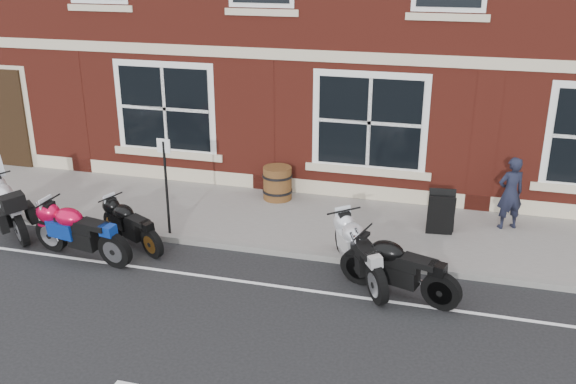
{
  "coord_description": "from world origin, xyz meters",
  "views": [
    {
      "loc": [
        3.46,
        -9.43,
        5.64
      ],
      "look_at": [
        0.41,
        1.6,
        1.26
      ],
      "focal_mm": 40.0,
      "sensor_mm": 36.0,
      "label": 1
    }
  ],
  "objects_px": {
    "moto_touring_silver": "(11,204)",
    "moto_naked_black": "(398,265)",
    "moto_sport_red": "(81,230)",
    "pedestrian_left": "(510,193)",
    "a_board_sign": "(441,213)",
    "parking_sign": "(166,180)",
    "moto_sport_black": "(132,223)",
    "moto_sport_silver": "(361,250)",
    "barrel_planter": "(277,183)"
  },
  "relations": [
    {
      "from": "parking_sign",
      "to": "moto_sport_silver",
      "type": "bearing_deg",
      "value": -6.11
    },
    {
      "from": "moto_sport_red",
      "to": "barrel_planter",
      "type": "xyz_separation_m",
      "value": [
        2.84,
        3.71,
        -0.09
      ]
    },
    {
      "from": "moto_touring_silver",
      "to": "barrel_planter",
      "type": "distance_m",
      "value": 5.79
    },
    {
      "from": "pedestrian_left",
      "to": "barrel_planter",
      "type": "height_order",
      "value": "pedestrian_left"
    },
    {
      "from": "parking_sign",
      "to": "moto_touring_silver",
      "type": "bearing_deg",
      "value": -167.53
    },
    {
      "from": "moto_sport_red",
      "to": "pedestrian_left",
      "type": "height_order",
      "value": "pedestrian_left"
    },
    {
      "from": "moto_sport_black",
      "to": "moto_sport_silver",
      "type": "xyz_separation_m",
      "value": [
        4.64,
        -0.16,
        0.09
      ]
    },
    {
      "from": "moto_touring_silver",
      "to": "moto_naked_black",
      "type": "relative_size",
      "value": 0.85
    },
    {
      "from": "moto_sport_black",
      "to": "barrel_planter",
      "type": "relative_size",
      "value": 2.28
    },
    {
      "from": "pedestrian_left",
      "to": "barrel_planter",
      "type": "relative_size",
      "value": 2.01
    },
    {
      "from": "moto_sport_red",
      "to": "moto_naked_black",
      "type": "relative_size",
      "value": 1.06
    },
    {
      "from": "moto_sport_red",
      "to": "parking_sign",
      "type": "relative_size",
      "value": 1.13
    },
    {
      "from": "moto_touring_silver",
      "to": "moto_sport_red",
      "type": "height_order",
      "value": "moto_touring_silver"
    },
    {
      "from": "moto_naked_black",
      "to": "barrel_planter",
      "type": "distance_m",
      "value": 4.73
    },
    {
      "from": "moto_touring_silver",
      "to": "pedestrian_left",
      "type": "relative_size",
      "value": 1.18
    },
    {
      "from": "moto_sport_red",
      "to": "moto_sport_silver",
      "type": "bearing_deg",
      "value": -72.93
    },
    {
      "from": "moto_touring_silver",
      "to": "moto_sport_red",
      "type": "relative_size",
      "value": 0.8
    },
    {
      "from": "moto_touring_silver",
      "to": "a_board_sign",
      "type": "xyz_separation_m",
      "value": [
        8.73,
        2.0,
        -0.04
      ]
    },
    {
      "from": "pedestrian_left",
      "to": "parking_sign",
      "type": "height_order",
      "value": "parking_sign"
    },
    {
      "from": "moto_sport_red",
      "to": "moto_touring_silver",
      "type": "bearing_deg",
      "value": 82.04
    },
    {
      "from": "moto_sport_black",
      "to": "moto_sport_silver",
      "type": "distance_m",
      "value": 4.64
    },
    {
      "from": "barrel_planter",
      "to": "parking_sign",
      "type": "height_order",
      "value": "parking_sign"
    },
    {
      "from": "moto_sport_silver",
      "to": "barrel_planter",
      "type": "xyz_separation_m",
      "value": [
        -2.48,
        3.14,
        -0.08
      ]
    },
    {
      "from": "parking_sign",
      "to": "moto_sport_black",
      "type": "bearing_deg",
      "value": -132.65
    },
    {
      "from": "moto_naked_black",
      "to": "pedestrian_left",
      "type": "height_order",
      "value": "pedestrian_left"
    },
    {
      "from": "moto_sport_red",
      "to": "pedestrian_left",
      "type": "xyz_separation_m",
      "value": [
        7.95,
        3.39,
        0.3
      ]
    },
    {
      "from": "moto_sport_black",
      "to": "parking_sign",
      "type": "distance_m",
      "value": 1.1
    },
    {
      "from": "moto_touring_silver",
      "to": "barrel_planter",
      "type": "xyz_separation_m",
      "value": [
        4.96,
        2.98,
        -0.1
      ]
    },
    {
      "from": "moto_touring_silver",
      "to": "moto_sport_red",
      "type": "bearing_deg",
      "value": -69.12
    },
    {
      "from": "moto_touring_silver",
      "to": "moto_sport_black",
      "type": "relative_size",
      "value": 1.04
    },
    {
      "from": "moto_naked_black",
      "to": "parking_sign",
      "type": "bearing_deg",
      "value": 96.54
    },
    {
      "from": "moto_touring_silver",
      "to": "moto_sport_silver",
      "type": "relative_size",
      "value": 0.9
    },
    {
      "from": "barrel_planter",
      "to": "pedestrian_left",
      "type": "bearing_deg",
      "value": -3.55
    },
    {
      "from": "pedestrian_left",
      "to": "a_board_sign",
      "type": "relative_size",
      "value": 1.72
    },
    {
      "from": "moto_naked_black",
      "to": "moto_touring_silver",
      "type": "bearing_deg",
      "value": 105.35
    },
    {
      "from": "pedestrian_left",
      "to": "a_board_sign",
      "type": "bearing_deg",
      "value": 0.66
    },
    {
      "from": "moto_sport_silver",
      "to": "parking_sign",
      "type": "bearing_deg",
      "value": 139.64
    },
    {
      "from": "moto_sport_red",
      "to": "moto_naked_black",
      "type": "distance_m",
      "value": 6.01
    },
    {
      "from": "moto_naked_black",
      "to": "parking_sign",
      "type": "relative_size",
      "value": 1.06
    },
    {
      "from": "moto_sport_black",
      "to": "a_board_sign",
      "type": "distance_m",
      "value": 6.26
    },
    {
      "from": "moto_sport_red",
      "to": "a_board_sign",
      "type": "bearing_deg",
      "value": -56.59
    },
    {
      "from": "barrel_planter",
      "to": "moto_naked_black",
      "type": "bearing_deg",
      "value": -47.96
    },
    {
      "from": "a_board_sign",
      "to": "moto_sport_black",
      "type": "bearing_deg",
      "value": -167.54
    },
    {
      "from": "moto_sport_silver",
      "to": "a_board_sign",
      "type": "xyz_separation_m",
      "value": [
        1.29,
        2.16,
        -0.02
      ]
    },
    {
      "from": "moto_touring_silver",
      "to": "moto_sport_black",
      "type": "distance_m",
      "value": 2.8
    },
    {
      "from": "a_board_sign",
      "to": "moto_touring_silver",
      "type": "bearing_deg",
      "value": -173.28
    },
    {
      "from": "moto_sport_black",
      "to": "barrel_planter",
      "type": "bearing_deg",
      "value": -7.46
    },
    {
      "from": "pedestrian_left",
      "to": "parking_sign",
      "type": "xyz_separation_m",
      "value": [
        -6.71,
        -2.14,
        0.39
      ]
    },
    {
      "from": "moto_touring_silver",
      "to": "moto_naked_black",
      "type": "bearing_deg",
      "value": -53.94
    },
    {
      "from": "moto_sport_silver",
      "to": "barrel_planter",
      "type": "height_order",
      "value": "moto_sport_silver"
    }
  ]
}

